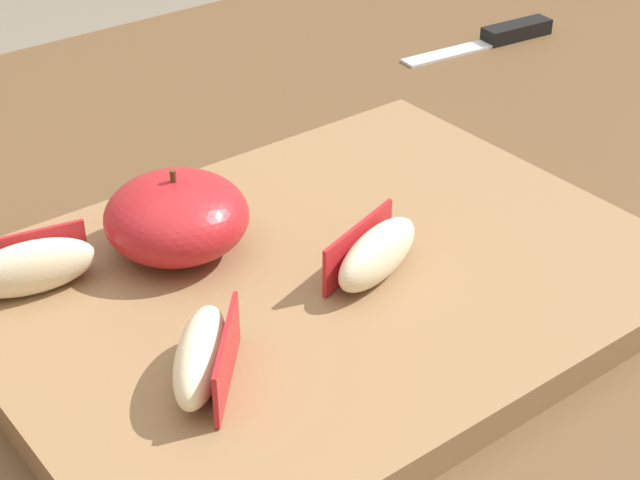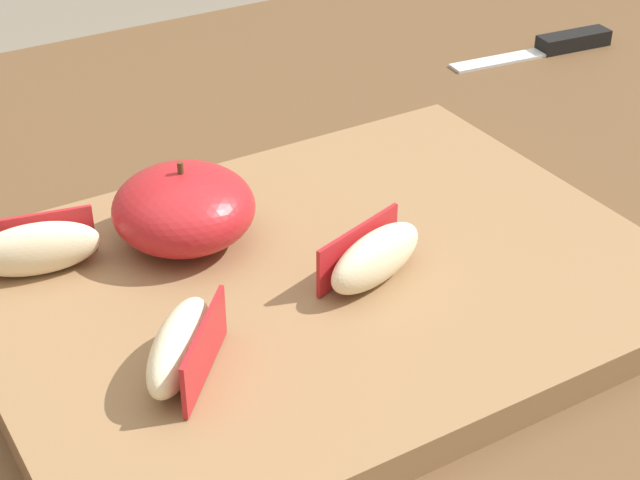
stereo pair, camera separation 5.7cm
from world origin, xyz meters
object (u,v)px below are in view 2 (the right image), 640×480
at_px(apple_half_skin_up, 184,208).
at_px(apple_wedge_front, 37,248).
at_px(paring_knife, 561,44).
at_px(apple_wedge_right, 374,257).
at_px(apple_wedge_near_knife, 181,347).
at_px(cutting_board, 320,284).

height_order(apple_half_skin_up, apple_wedge_front, apple_half_skin_up).
distance_m(apple_wedge_front, paring_knife, 0.54).
relative_size(apple_wedge_right, apple_wedge_front, 1.01).
relative_size(apple_wedge_near_knife, paring_knife, 0.43).
height_order(apple_half_skin_up, apple_wedge_right, apple_half_skin_up).
xyz_separation_m(cutting_board, apple_wedge_front, (-0.14, 0.08, 0.03)).
relative_size(apple_half_skin_up, apple_wedge_right, 1.12).
relative_size(apple_wedge_front, paring_knife, 0.46).
distance_m(apple_wedge_right, apple_wedge_near_knife, 0.13).
xyz_separation_m(apple_wedge_near_knife, paring_knife, (0.49, 0.26, -0.03)).
bearing_deg(paring_knife, cutting_board, -150.52).
bearing_deg(paring_knife, apple_wedge_right, -146.36).
bearing_deg(apple_wedge_right, cutting_board, 129.24).
distance_m(apple_half_skin_up, apple_wedge_right, 0.12).
bearing_deg(apple_half_skin_up, apple_wedge_front, 170.72).
bearing_deg(apple_wedge_near_knife, apple_wedge_front, 105.10).
height_order(cutting_board, apple_wedge_near_knife, apple_wedge_near_knife).
bearing_deg(apple_wedge_right, apple_wedge_near_knife, -171.86).
distance_m(cutting_board, apple_wedge_near_knife, 0.12).
height_order(apple_half_skin_up, apple_wedge_near_knife, apple_half_skin_up).
height_order(cutting_board, apple_wedge_front, apple_wedge_front).
bearing_deg(cutting_board, apple_half_skin_up, 128.48).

